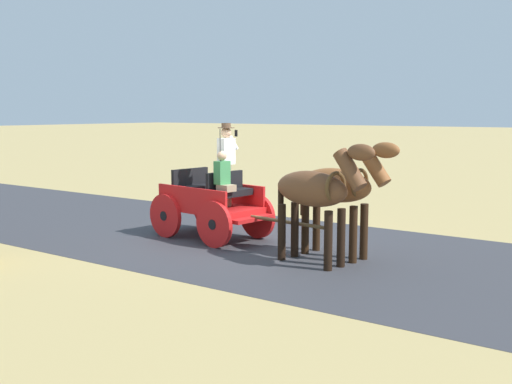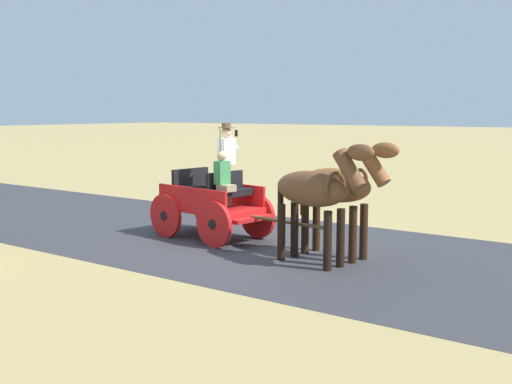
% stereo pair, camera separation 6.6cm
% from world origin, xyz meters
% --- Properties ---
extents(ground_plane, '(200.00, 200.00, 0.00)m').
position_xyz_m(ground_plane, '(0.00, 0.00, 0.00)').
color(ground_plane, tan).
extents(road_surface, '(6.18, 160.00, 0.01)m').
position_xyz_m(road_surface, '(0.00, 0.00, 0.00)').
color(road_surface, '#38383D').
rests_on(road_surface, ground).
extents(horse_drawn_carriage, '(1.70, 4.51, 2.50)m').
position_xyz_m(horse_drawn_carriage, '(0.08, -0.52, 0.82)').
color(horse_drawn_carriage, red).
rests_on(horse_drawn_carriage, ground).
extents(horse_near_side, '(0.74, 2.14, 2.21)m').
position_xyz_m(horse_near_side, '(0.09, 2.53, 1.32)').
color(horse_near_side, brown).
rests_on(horse_near_side, ground).
extents(horse_off_side, '(0.82, 2.15, 2.21)m').
position_xyz_m(horse_off_side, '(0.82, 2.44, 1.32)').
color(horse_off_side, brown).
rests_on(horse_off_side, ground).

